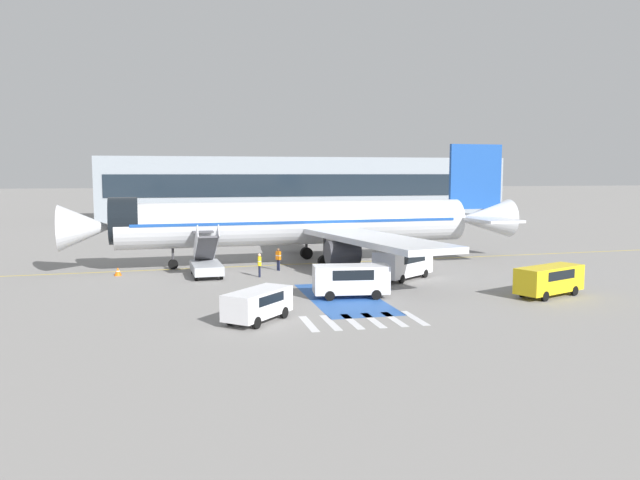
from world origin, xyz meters
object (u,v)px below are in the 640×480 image
boarding_stairs_forward (206,264)px  traffic_cone_0 (118,271)px  airliner (305,223)px  fuel_tanker (312,222)px  service_van_1 (258,302)px  service_van_3 (403,262)px  ground_crew_2 (409,257)px  service_van_2 (351,278)px  service_van_0 (549,278)px  terminal_building (306,188)px  ground_crew_1 (428,258)px  ground_crew_3 (278,258)px  ground_crew_0 (259,263)px

boarding_stairs_forward → traffic_cone_0: bearing=160.7°
airliner → traffic_cone_0: bearing=97.7°
fuel_tanker → traffic_cone_0: 34.97m
boarding_stairs_forward → service_van_1: 15.80m
service_van_3 → ground_crew_2: service_van_3 is taller
airliner → fuel_tanker: (5.87, 24.54, -1.89)m
service_van_2 → traffic_cone_0: (-15.47, 12.43, -0.93)m
airliner → service_van_1: (-6.88, -20.62, -2.60)m
service_van_3 → traffic_cone_0: (-21.26, 6.52, -1.01)m
service_van_0 → terminal_building: terminal_building is taller
service_van_0 → traffic_cone_0: bearing=-140.6°
ground_crew_1 → traffic_cone_0: bearing=70.7°
ground_crew_3 → traffic_cone_0: ground_crew_3 is taller
traffic_cone_0 → terminal_building: size_ratio=0.01×
traffic_cone_0 → service_van_0: bearing=-28.0°
service_van_0 → service_van_1: 19.58m
ground_crew_0 → ground_crew_1: size_ratio=1.03×
fuel_tanker → service_van_3: (-0.27, -34.04, -0.42)m
service_van_3 → ground_crew_3: service_van_3 is taller
service_van_1 → terminal_building: 80.62m
ground_crew_1 → ground_crew_2: ground_crew_1 is taller
terminal_building → fuel_tanker: bearing=-100.4°
service_van_0 → fuel_tanker: bearing=166.2°
service_van_3 → ground_crew_3: bearing=17.0°
fuel_tanker → service_van_2: bearing=-4.8°
traffic_cone_0 → terminal_building: (27.61, 60.63, 5.06)m
service_van_0 → ground_crew_0: size_ratio=2.96×
service_van_3 → ground_crew_1: bearing=-81.4°
service_van_2 → ground_crew_0: service_van_2 is taller
ground_crew_0 → ground_crew_2: (12.70, 1.15, -0.07)m
service_van_1 → service_van_3: bearing=-96.7°
service_van_1 → traffic_cone_0: (-8.77, 17.64, -0.73)m
service_van_0 → ground_crew_3: size_ratio=2.95×
boarding_stairs_forward → service_van_3: boarding_stairs_forward is taller
service_van_2 → service_van_3: bearing=141.8°
service_van_3 → terminal_building: terminal_building is taller
service_van_1 → ground_crew_1: bearing=-95.8°
ground_crew_1 → terminal_building: terminal_building is taller
service_van_0 → terminal_building: (-0.57, 75.59, 4.20)m
fuel_tanker → boarding_stairs_forward: bearing=-22.8°
service_van_0 → ground_crew_0: service_van_0 is taller
ground_crew_3 → terminal_building: terminal_building is taller
boarding_stairs_forward → service_van_2: 13.62m
service_van_1 → service_van_3: service_van_3 is taller
boarding_stairs_forward → service_van_2: (8.71, -10.47, 0.25)m
ground_crew_2 → terminal_building: 62.96m
ground_crew_1 → traffic_cone_0: (-24.75, 2.94, -0.70)m
boarding_stairs_forward → service_van_2: boarding_stairs_forward is taller
ground_crew_3 → boarding_stairs_forward: bearing=68.1°
service_van_0 → ground_crew_0: (-17.42, 11.78, -0.12)m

